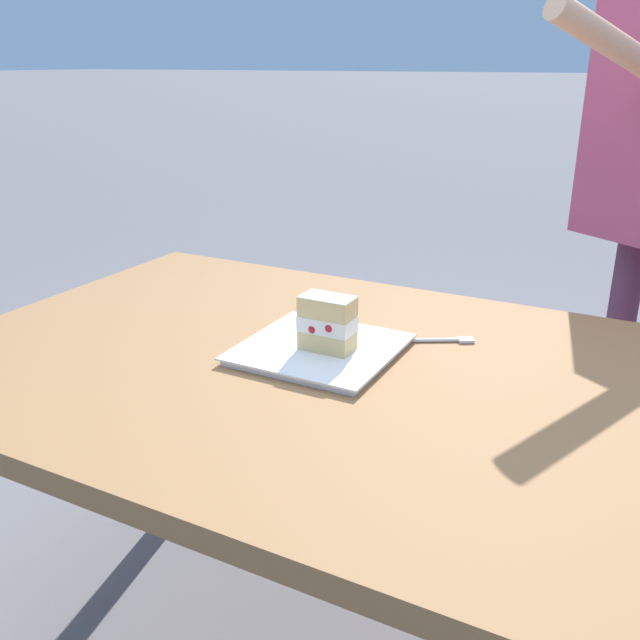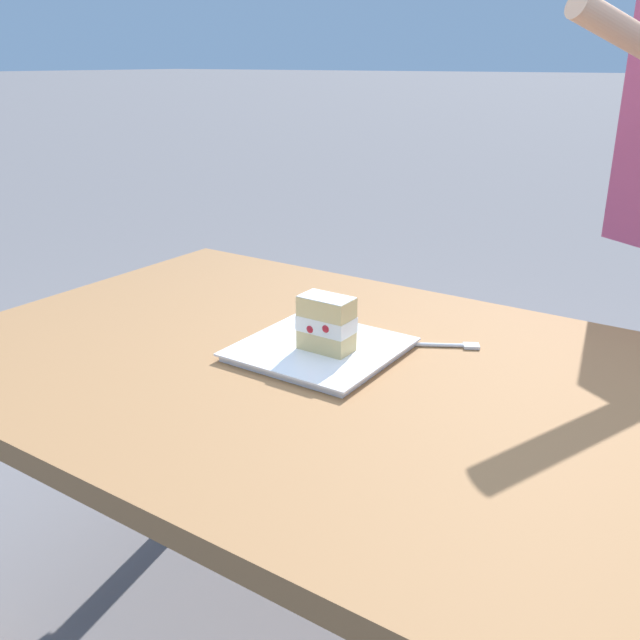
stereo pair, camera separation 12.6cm
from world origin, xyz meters
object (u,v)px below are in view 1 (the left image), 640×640
object	(u,v)px
patio_table	(359,413)
dessert_fork	(437,340)
dessert_plate	(320,349)
cake_slice	(327,323)

from	to	relation	value
patio_table	dessert_fork	world-z (taller)	dessert_fork
dessert_plate	patio_table	bearing A→B (deg)	-18.27
patio_table	cake_slice	xyz separation A→B (m)	(-0.08, 0.02, 0.15)
cake_slice	dessert_plate	bearing A→B (deg)	157.40
patio_table	cake_slice	bearing A→B (deg)	162.84
cake_slice	dessert_fork	size ratio (longest dim) A/B	0.66
dessert_plate	dessert_fork	size ratio (longest dim) A/B	1.79
dessert_fork	cake_slice	bearing A→B (deg)	-133.74
dessert_plate	dessert_fork	xyz separation A→B (m)	(0.18, 0.16, -0.00)
cake_slice	patio_table	bearing A→B (deg)	-17.16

